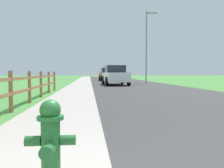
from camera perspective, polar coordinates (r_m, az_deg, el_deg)
ground_plane at (r=26.47m, az=-5.07°, el=0.50°), size 120.00×120.00×0.00m
road_asphalt at (r=28.72m, az=1.89°, el=0.70°), size 7.00×66.00×0.01m
curb_concrete at (r=28.60m, az=-11.13°, el=0.64°), size 6.00×66.00×0.01m
grass_verge at (r=28.79m, az=-14.10°, el=0.62°), size 5.00×66.00×0.00m
fire_hydrant at (r=2.26m, az=-14.73°, el=-13.61°), size 0.45×0.39×0.81m
rail_fence at (r=7.59m, az=-21.17°, el=-0.55°), size 0.11×13.65×1.10m
parked_suv_white at (r=20.18m, az=0.75°, el=2.13°), size 2.13×4.91×1.67m
parked_car_red at (r=30.49m, az=-1.03°, el=2.39°), size 2.23×4.31×1.67m
street_lamp at (r=24.70m, az=8.58°, el=10.23°), size 1.17×0.20×7.29m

